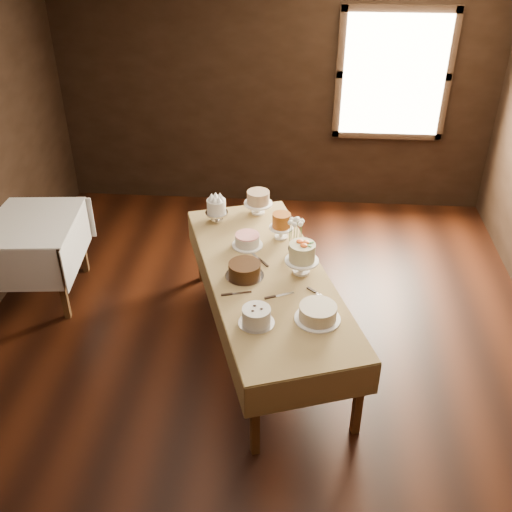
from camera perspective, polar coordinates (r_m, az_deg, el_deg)
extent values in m
cube|color=black|center=(5.11, -0.18, -10.23)|extent=(5.00, 6.00, 0.01)
cube|color=beige|center=(3.80, -0.25, 22.41)|extent=(5.00, 6.00, 0.01)
cube|color=black|center=(7.05, 1.82, 15.54)|extent=(5.00, 0.02, 2.80)
cube|color=#FFEABF|center=(7.00, 12.97, 16.35)|extent=(1.10, 0.05, 1.30)
cube|color=#4A2E17|center=(4.24, -0.11, -15.20)|extent=(0.07, 0.07, 0.67)
cube|color=#4A2E17|center=(5.92, -5.28, 0.46)|extent=(0.07, 0.07, 0.67)
cube|color=#4A2E17|center=(4.42, 9.71, -13.23)|extent=(0.07, 0.07, 0.67)
cube|color=#4A2E17|center=(6.05, 1.79, 1.39)|extent=(0.07, 0.07, 0.67)
cube|color=#4A2E17|center=(4.87, 1.07, -1.98)|extent=(1.56, 2.48, 0.04)
cube|color=tan|center=(4.86, 1.07, -1.72)|extent=(1.64, 2.56, 0.01)
cube|color=#4A2E17|center=(6.50, -22.83, 1.41)|extent=(0.06, 0.06, 0.75)
cube|color=#4A2E17|center=(5.64, -18.00, -2.51)|extent=(0.06, 0.06, 0.75)
cube|color=#4A2E17|center=(6.26, -16.29, 1.54)|extent=(0.06, 0.06, 0.75)
cube|color=#4A2E17|center=(5.87, -21.33, 2.83)|extent=(0.95, 0.95, 0.04)
cube|color=white|center=(5.86, -21.38, 3.05)|extent=(1.03, 1.03, 0.01)
cylinder|color=silver|center=(5.58, -3.75, 3.83)|extent=(0.21, 0.21, 0.10)
cylinder|color=silver|center=(5.53, -3.80, 4.86)|extent=(0.21, 0.21, 0.12)
cylinder|color=white|center=(5.70, 0.21, 4.64)|extent=(0.27, 0.27, 0.12)
cylinder|color=tan|center=(5.64, 0.21, 5.71)|extent=(0.30, 0.30, 0.12)
cylinder|color=white|center=(5.21, -0.82, 1.05)|extent=(0.27, 0.27, 0.01)
cylinder|color=silver|center=(5.18, -0.83, 1.52)|extent=(0.30, 0.30, 0.09)
cylinder|color=white|center=(5.30, 2.41, 2.33)|extent=(0.22, 0.22, 0.12)
cylinder|color=#A45317|center=(5.24, 2.45, 3.51)|extent=(0.18, 0.18, 0.13)
cylinder|color=silver|center=(4.82, -1.08, -1.90)|extent=(0.31, 0.31, 0.01)
cylinder|color=#371E0B|center=(4.78, -1.09, -1.29)|extent=(0.34, 0.34, 0.11)
cylinder|color=white|center=(4.85, 4.34, -0.91)|extent=(0.27, 0.27, 0.13)
cylinder|color=beige|center=(4.77, 4.41, 0.49)|extent=(0.30, 0.30, 0.15)
cylinder|color=silver|center=(4.34, 0.04, -6.39)|extent=(0.26, 0.26, 0.01)
cylinder|color=silver|center=(4.29, 0.04, -5.70)|extent=(0.25, 0.25, 0.12)
cylinder|color=white|center=(4.40, 5.86, -5.94)|extent=(0.34, 0.34, 0.01)
cylinder|color=beige|center=(4.36, 5.90, -5.34)|extent=(0.29, 0.29, 0.11)
cube|color=silver|center=(4.62, 2.74, -3.66)|extent=(0.23, 0.12, 0.01)
cube|color=silver|center=(4.62, 6.41, -3.90)|extent=(0.19, 0.18, 0.01)
cube|color=silver|center=(5.05, 0.13, -0.14)|extent=(0.16, 0.21, 0.01)
cube|color=silver|center=(5.12, 3.71, 0.32)|extent=(0.10, 0.24, 0.01)
cube|color=silver|center=(4.63, -1.32, -3.53)|extent=(0.24, 0.09, 0.01)
imported|color=#2D2823|center=(5.08, 3.73, 0.85)|extent=(0.17, 0.17, 0.13)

